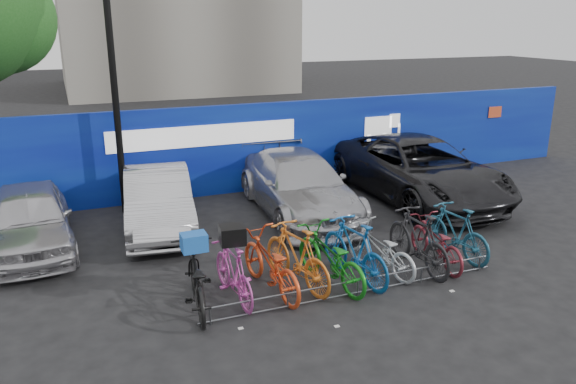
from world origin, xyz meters
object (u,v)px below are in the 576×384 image
bike_3 (297,256)px  bike_5 (355,251)px  car_3 (418,169)px  bike_8 (436,242)px  bike_7 (418,240)px  bike_rack (358,286)px  bike_1 (233,272)px  bike_0 (196,280)px  bike_6 (380,249)px  car_2 (299,185)px  lamppost (113,77)px  bike_4 (330,258)px  car_1 (158,200)px  car_0 (30,219)px  bike_9 (455,232)px  bike_2 (270,264)px

bike_3 → bike_5: (1.06, -0.17, 0.00)m
car_3 → bike_8: (-2.11, -3.69, -0.34)m
car_3 → bike_5: 5.36m
bike_7 → bike_3: bearing=-5.2°
bike_rack → bike_1: bearing=162.2°
bike_rack → bike_0: (-2.67, 0.58, 0.35)m
bike_3 → bike_6: 1.66m
car_2 → bike_8: bearing=-68.0°
bike_rack → bike_1: size_ratio=3.29×
lamppost → bike_4: 6.78m
bike_1 → bike_4: 1.75m
lamppost → bike_rack: size_ratio=1.09×
bike_1 → bike_6: (2.84, 0.01, -0.05)m
car_1 → bike_0: 3.97m
car_0 → bike_9: bearing=-27.3°
car_1 → bike_6: (3.43, -3.89, -0.21)m
bike_4 → car_2: bearing=-114.9°
car_1 → bike_9: 6.43m
lamppost → car_0: lamppost is taller
bike_rack → car_3: car_3 is taller
bike_5 → bike_8: (1.76, 0.01, -0.12)m
lamppost → bike_rack: (3.20, -6.00, -3.11)m
car_3 → bike_6: bearing=-132.2°
bike_4 → bike_0: bearing=-10.9°
bike_rack → bike_7: size_ratio=2.88×
car_0 → bike_0: size_ratio=2.00×
bike_4 → bike_5: size_ratio=1.03×
bike_0 → bike_4: (2.40, -0.04, 0.01)m
car_0 → car_1: bearing=3.0°
bike_0 → bike_3: size_ratio=1.02×
car_2 → car_3: 3.37m
car_0 → bike_1: (3.21, -3.64, -0.15)m
car_0 → bike_3: car_0 is taller
bike_1 → bike_3: 1.18m
bike_7 → bike_9: size_ratio=1.08×
car_1 → car_2: bearing=3.0°
car_1 → bike_3: (1.77, -3.83, -0.09)m
bike_2 → bike_3: bike_3 is taller
bike_rack → bike_8: (1.98, 0.55, 0.30)m
bike_7 → lamppost: bearing=-49.6°
car_0 → bike_4: size_ratio=1.97×
car_0 → bike_1: size_ratio=2.29×
lamppost → car_1: lamppost is taller
bike_rack → bike_8: bearing=15.5°
bike_5 → bike_8: 1.77m
car_1 → bike_3: car_1 is taller
car_0 → car_2: 5.96m
bike_3 → bike_4: (0.57, -0.17, -0.05)m
bike_1 → bike_9: 4.58m
car_3 → bike_1: car_3 is taller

